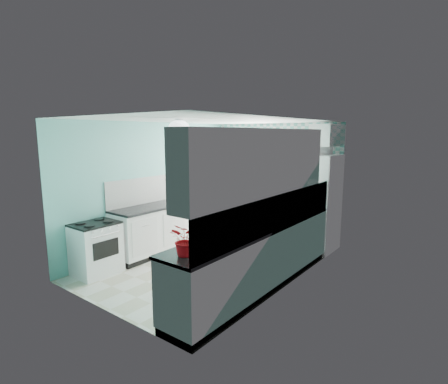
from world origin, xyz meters
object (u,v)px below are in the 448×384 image
Objects in this scene: sink at (294,213)px; potted_plant at (186,240)px; microwave at (317,147)px; fruit_bowl at (208,244)px; ceiling_light at (179,131)px; stove at (96,248)px; fridge at (315,202)px.

sink reaches higher than potted_plant.
fruit_bowl is at bearing 92.36° from microwave.
ceiling_light reaches higher than microwave.
fridge is at bearing 57.19° from stove.
potted_plant is (0.00, -0.38, 0.15)m from fruit_bowl.
ceiling_light is at bearing -130.89° from sink.
stove is 2.46m from fruit_bowl.
microwave reaches higher than stove.
potted_plant is at bearing -90.00° from fruit_bowl.
microwave is (2.31, 3.37, 1.58)m from stove.
potted_plant is 3.87m from microwave.
stove is 2.52m from potted_plant.
stove is (-1.20, -0.76, -1.88)m from ceiling_light.
fridge is 4.12m from stove.
ceiling_light is 2.36m from stove.
sink is at bearing -88.30° from fridge.
fruit_bowl is (1.20, -0.77, -1.35)m from ceiling_light.
fridge is 2.24× the size of stove.
ceiling_light is 2.85m from microwave.
sink is 1.04× the size of microwave.
fridge reaches higher than sink.
microwave is at bearing 91.37° from potted_plant.
sink is (2.40, 2.28, 0.49)m from stove.
sink reaches higher than fruit_bowl.
fridge reaches higher than stove.
stove is at bearing 56.42° from microwave.
fruit_bowl is 0.41m from potted_plant.
fruit_bowl is (2.40, -0.01, 0.53)m from stove.
fridge is 1.08m from microwave.
fruit_bowl is at bearing -32.60° from ceiling_light.
ceiling_light is 0.68× the size of microwave.
ceiling_light reaches higher than fridge.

